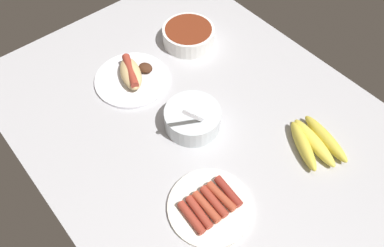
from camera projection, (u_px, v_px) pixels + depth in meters
ground_plane at (200, 123)px, 109.55cm from camera, size 120.00×90.00×3.00cm
bowl_coleslaw at (194, 119)px, 104.48cm from camera, size 15.50×15.50×15.68cm
bowl_chili at (188, 35)px, 124.86cm from camera, size 16.84×16.84×5.53cm
banana_bunch at (314, 142)px, 101.68cm from camera, size 18.63×14.81×3.94cm
plate_sausages at (210, 206)px, 91.86cm from camera, size 20.57×20.57×3.03cm
plate_hotdog_assembled at (132, 76)px, 115.66cm from camera, size 22.53×22.53×5.61cm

